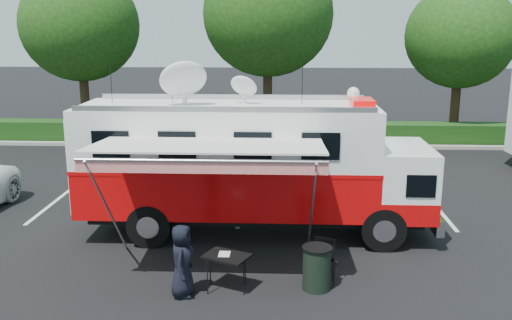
{
  "coord_description": "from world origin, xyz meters",
  "views": [
    {
      "loc": [
        0.68,
        -14.57,
        5.51
      ],
      "look_at": [
        0.0,
        0.5,
        1.9
      ],
      "focal_mm": 40.0,
      "sensor_mm": 36.0,
      "label": 1
    }
  ],
  "objects": [
    {
      "name": "person",
      "position": [
        -1.33,
        -3.75,
        0.0
      ],
      "size": [
        0.52,
        0.77,
        1.55
      ],
      "primitive_type": "imported",
      "rotation": [
        0.0,
        0.0,
        1.54
      ],
      "color": "black",
      "rests_on": "ground_plane"
    },
    {
      "name": "back_border",
      "position": [
        1.14,
        12.9,
        5.0
      ],
      "size": [
        60.0,
        6.14,
        8.87
      ],
      "color": "#9E998E",
      "rests_on": "ground_plane"
    },
    {
      "name": "ground_plane",
      "position": [
        0.0,
        0.0,
        0.0
      ],
      "size": [
        120.0,
        120.0,
        0.0
      ],
      "primitive_type": "plane",
      "color": "black",
      "rests_on": "ground"
    },
    {
      "name": "awning",
      "position": [
        -0.91,
        -2.65,
        2.87
      ],
      "size": [
        5.06,
        2.62,
        3.06
      ],
      "color": "silver",
      "rests_on": "ground_plane"
    },
    {
      "name": "folding_chair",
      "position": [
        1.65,
        -2.99,
        0.58
      ],
      "size": [
        0.62,
        0.66,
        0.99
      ],
      "color": "black",
      "rests_on": "ground_plane"
    },
    {
      "name": "trash_bin",
      "position": [
        1.46,
        -3.33,
        0.48
      ],
      "size": [
        0.64,
        0.64,
        0.95
      ],
      "color": "black",
      "rests_on": "ground_plane"
    },
    {
      "name": "command_truck",
      "position": [
        -0.08,
        -0.0,
        1.91
      ],
      "size": [
        9.27,
        2.55,
        4.45
      ],
      "color": "black",
      "rests_on": "ground_plane"
    },
    {
      "name": "folding_table",
      "position": [
        -0.45,
        -3.44,
        0.74
      ],
      "size": [
        1.11,
        0.98,
        0.79
      ],
      "color": "black",
      "rests_on": "ground_plane"
    },
    {
      "name": "stall_lines",
      "position": [
        -0.5,
        3.0,
        0.0
      ],
      "size": [
        24.12,
        5.5,
        0.01
      ],
      "color": "silver",
      "rests_on": "ground_plane"
    }
  ]
}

